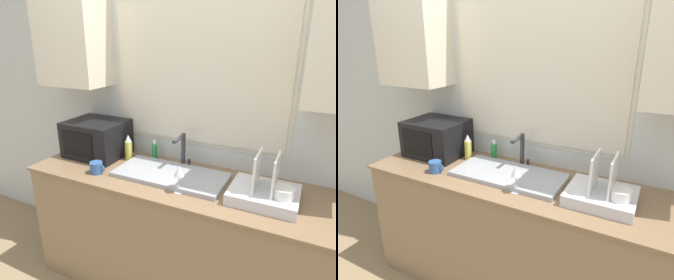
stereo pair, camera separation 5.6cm
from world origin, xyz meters
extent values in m
cube|color=#8C7251|center=(0.00, 0.32, 0.45)|extent=(2.11, 0.64, 0.91)
cube|color=#846647|center=(0.00, 0.32, 0.92)|extent=(2.14, 0.67, 0.02)
cube|color=silver|center=(0.00, 0.67, 1.30)|extent=(6.00, 0.06, 2.60)
cube|color=beige|center=(0.00, 0.64, 1.59)|extent=(1.34, 0.01, 1.03)
cube|color=beige|center=(0.00, 0.64, 1.59)|extent=(1.28, 0.01, 0.97)
cube|color=beige|center=(-0.96, 0.48, 1.85)|extent=(0.53, 0.32, 0.75)
cube|color=#9EA0A5|center=(-0.05, 0.33, 0.94)|extent=(0.76, 0.37, 0.03)
cylinder|color=#333338|center=(-0.05, 0.54, 1.05)|extent=(0.03, 0.03, 0.25)
cylinder|color=#333338|center=(-0.05, 0.46, 1.16)|extent=(0.03, 0.16, 0.03)
cylinder|color=#333338|center=(0.00, 0.54, 0.96)|extent=(0.02, 0.02, 0.06)
cube|color=black|center=(-0.76, 0.43, 1.07)|extent=(0.45, 0.38, 0.29)
cube|color=black|center=(-0.80, 0.24, 1.07)|extent=(0.29, 0.01, 0.20)
cube|color=silver|center=(0.58, 0.29, 0.96)|extent=(0.39, 0.34, 0.07)
cube|color=white|center=(0.53, 0.29, 1.11)|extent=(0.01, 0.22, 0.22)
cube|color=white|center=(0.63, 0.29, 1.11)|extent=(0.01, 0.22, 0.22)
cylinder|color=white|center=(0.69, 0.24, 1.03)|extent=(0.12, 0.12, 0.06)
cylinder|color=#D8CC4C|center=(-0.48, 0.46, 1.00)|extent=(0.06, 0.06, 0.15)
cone|color=silver|center=(-0.48, 0.46, 1.10)|extent=(0.05, 0.05, 0.05)
cylinder|color=#268C3F|center=(-0.31, 0.57, 0.99)|extent=(0.04, 0.04, 0.12)
cylinder|color=white|center=(-0.31, 0.57, 1.06)|extent=(0.02, 0.02, 0.03)
cylinder|color=#335999|center=(-0.54, 0.15, 0.97)|extent=(0.09, 0.09, 0.08)
torus|color=#335999|center=(-0.49, 0.15, 0.97)|extent=(0.05, 0.01, 0.05)
cylinder|color=silver|center=(0.10, 0.15, 0.93)|extent=(0.06, 0.06, 0.00)
cylinder|color=silver|center=(0.10, 0.15, 0.98)|extent=(0.01, 0.01, 0.11)
cone|color=silver|center=(0.10, 0.15, 1.07)|extent=(0.06, 0.06, 0.07)
camera|label=1|loc=(0.78, -1.36, 1.84)|focal=32.00mm
camera|label=2|loc=(0.83, -1.33, 1.84)|focal=32.00mm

